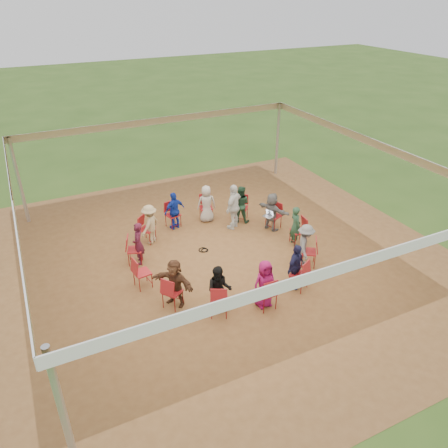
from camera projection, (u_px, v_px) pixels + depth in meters
name	position (u px, v px, depth m)	size (l,w,h in m)	color
ground	(222.00, 258.00, 13.07)	(80.00, 80.00, 0.00)	#304F18
dirt_patch	(222.00, 258.00, 13.07)	(13.00, 13.00, 0.00)	brown
tent	(222.00, 185.00, 11.92)	(10.33, 10.33, 3.00)	#B2B2B7
chair_0	(274.00, 216.00, 14.48)	(0.42, 0.44, 0.90)	maroon
chair_1	(241.00, 208.00, 14.99)	(0.42, 0.44, 0.90)	maroon
chair_2	(206.00, 208.00, 15.02)	(0.42, 0.44, 0.90)	maroon
chair_3	(173.00, 215.00, 14.54)	(0.42, 0.44, 0.90)	maroon
chair_4	(147.00, 229.00, 13.68)	(0.42, 0.44, 0.90)	maroon
chair_5	(135.00, 250.00, 12.63)	(0.42, 0.44, 0.90)	maroon
chair_6	(142.00, 273.00, 11.63)	(0.42, 0.44, 0.90)	maroon
chair_7	(172.00, 292.00, 10.91)	(0.42, 0.44, 0.90)	maroon
chair_8	(219.00, 300.00, 10.63)	(0.42, 0.44, 0.90)	maroon
chair_9	(267.00, 293.00, 10.87)	(0.42, 0.44, 0.90)	maroon
chair_10	(299.00, 275.00, 11.55)	(0.42, 0.44, 0.90)	maroon
chair_11	(309.00, 252.00, 12.54)	(0.42, 0.44, 0.90)	maroon
chair_12	(298.00, 231.00, 13.59)	(0.42, 0.44, 0.90)	maroon
person_seated_0	(272.00, 212.00, 14.30)	(1.21, 0.45, 1.30)	slate
person_seated_1	(240.00, 204.00, 14.79)	(0.63, 0.36, 1.30)	#21432D
person_seated_2	(207.00, 204.00, 14.81)	(0.64, 0.36, 1.30)	#A79F94
person_seated_3	(175.00, 211.00, 14.36)	(0.76, 0.39, 1.30)	#132C9F
person_seated_4	(150.00, 224.00, 13.54)	(0.84, 0.42, 1.30)	tan
person_seated_5	(138.00, 244.00, 12.54)	(0.47, 0.31, 1.30)	#471225
person_seated_6	(175.00, 283.00, 10.90)	(1.21, 0.45, 1.30)	#4F2F1D
person_seated_7	(219.00, 290.00, 10.64)	(0.63, 0.36, 1.30)	black
person_seated_8	(264.00, 284.00, 10.86)	(0.64, 0.36, 1.30)	#880F4B
person_seated_9	(295.00, 267.00, 11.52)	(0.76, 0.39, 1.30)	#1E1E45
person_seated_10	(305.00, 245.00, 12.45)	(0.84, 0.42, 1.30)	slate
person_seated_11	(295.00, 226.00, 13.46)	(0.47, 0.31, 1.30)	#21432D
standing_person	(234.00, 207.00, 14.33)	(0.92, 0.47, 1.56)	silver
cable_coil	(204.00, 250.00, 13.43)	(0.36, 0.36, 0.03)	black
laptop	(269.00, 214.00, 14.22)	(0.34, 0.38, 0.21)	#B7B7BC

